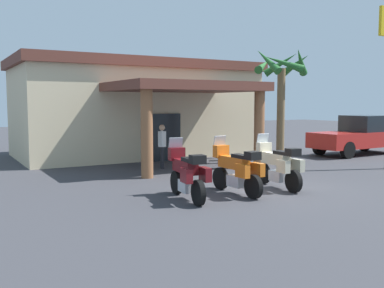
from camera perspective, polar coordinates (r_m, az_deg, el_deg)
ground_plane at (r=13.69m, az=9.10°, el=-5.58°), size 80.00×80.00×0.00m
motel_building at (r=22.08m, az=-7.12°, el=4.70°), size 11.74×10.36×4.59m
motorcycle_maroon at (r=11.71m, az=-0.64°, el=-3.90°), size 0.76×2.21×1.61m
motorcycle_orange at (r=12.51m, az=5.84°, el=-3.33°), size 0.71×2.21×1.61m
motorcycle_cream at (r=13.54m, az=11.14°, el=-2.73°), size 0.73×2.21×1.61m
pedestrian at (r=17.31m, az=-3.90°, el=0.13°), size 0.32×0.49×1.73m
pickup_truck_red at (r=23.49m, az=20.82°, el=1.00°), size 5.26×2.08×1.95m
palm_tree_near_portico at (r=20.39m, az=11.55°, el=8.41°), size 2.57×2.67×5.08m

